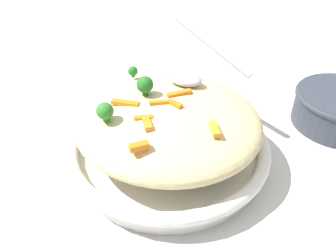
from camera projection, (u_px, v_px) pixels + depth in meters
ground_plane at (168, 160)px, 0.58m from camera, size 2.40×2.40×0.00m
serving_bowl at (168, 148)px, 0.57m from camera, size 0.33×0.33×0.05m
pasta_mound at (168, 121)px, 0.53m from camera, size 0.29×0.28×0.08m
carrot_piece_0 at (144, 118)px, 0.48m from camera, size 0.03×0.02×0.01m
carrot_piece_1 at (179, 93)px, 0.52m from camera, size 0.03×0.04×0.01m
carrot_piece_2 at (175, 104)px, 0.50m from camera, size 0.03×0.02×0.01m
carrot_piece_3 at (214, 129)px, 0.46m from camera, size 0.03×0.03×0.01m
carrot_piece_4 at (160, 102)px, 0.50m from camera, size 0.03×0.02×0.01m
carrot_piece_5 at (139, 146)px, 0.43m from camera, size 0.02×0.03×0.01m
carrot_piece_6 at (125, 103)px, 0.51m from camera, size 0.04×0.02×0.01m
carrot_piece_7 at (150, 124)px, 0.46m from camera, size 0.03×0.03×0.01m
broccoli_floret_0 at (133, 71)px, 0.58m from camera, size 0.02×0.02×0.02m
broccoli_floret_1 at (146, 84)px, 0.52m from camera, size 0.03×0.03×0.03m
broccoli_floret_2 at (105, 111)px, 0.47m from camera, size 0.02×0.02×0.03m
serving_spoon at (195, 66)px, 0.56m from camera, size 0.16×0.12×0.08m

